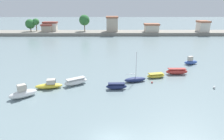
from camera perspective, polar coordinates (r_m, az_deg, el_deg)
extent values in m
ellipsoid|color=white|center=(33.14, -23.10, -6.01)|extent=(4.04, 3.56, 1.09)
cube|color=#BCB2A3|center=(32.76, -23.45, -4.44)|extent=(1.44, 1.39, 0.91)
cube|color=black|center=(32.85, -22.53, -4.09)|extent=(0.55, 0.69, 0.63)
ellipsoid|color=yellow|center=(35.23, -16.87, -4.19)|extent=(4.41, 2.13, 0.79)
cube|color=#BCB2A3|center=(34.91, -16.28, -3.02)|extent=(1.51, 1.26, 0.71)
cube|color=black|center=(34.82, -15.19, -2.86)|extent=(0.24, 0.95, 0.49)
ellipsoid|color=white|center=(35.63, -9.82, -3.21)|extent=(4.18, 3.36, 1.02)
cube|color=#AFAFAF|center=(35.43, -9.87, -2.33)|extent=(3.37, 2.74, 0.15)
ellipsoid|color=navy|center=(33.38, 1.22, -4.55)|extent=(3.34, 1.03, 0.87)
cube|color=#161E41|center=(33.19, 1.22, -3.73)|extent=(2.67, 0.86, 0.15)
ellipsoid|color=navy|center=(36.67, 6.33, -2.61)|extent=(4.08, 2.13, 0.82)
cylinder|color=silver|center=(35.87, 6.62, 1.38)|extent=(0.10, 0.10, 4.49)
cylinder|color=#B7B7BC|center=(36.04, 5.17, -1.09)|extent=(1.60, 0.46, 0.08)
ellipsoid|color=yellow|center=(39.33, 11.88, -1.55)|extent=(3.63, 2.08, 0.72)
cube|color=#A8952A|center=(39.20, 11.92, -0.97)|extent=(2.91, 1.71, 0.11)
ellipsoid|color=#C63833|center=(42.16, 17.25, -0.44)|extent=(4.23, 1.33, 1.04)
cube|color=maroon|center=(41.99, 17.32, 0.31)|extent=(3.38, 1.11, 0.12)
ellipsoid|color=#3856A8|center=(50.15, 20.72, 1.97)|extent=(3.38, 1.83, 0.91)
cube|color=#BCB2A3|center=(49.79, 20.60, 2.98)|extent=(1.14, 0.95, 0.93)
cube|color=black|center=(50.05, 21.09, 3.11)|extent=(0.23, 0.67, 0.65)
sphere|color=white|center=(37.40, 26.12, -4.31)|extent=(0.42, 0.42, 0.42)
sphere|color=red|center=(36.56, 10.87, -3.33)|extent=(0.30, 0.30, 0.30)
cube|color=gray|center=(93.50, -0.41, 10.09)|extent=(114.38, 10.96, 1.35)
cube|color=#B2A38E|center=(97.48, -17.09, 10.80)|extent=(4.16, 5.73, 2.54)
cube|color=brown|center=(97.32, -17.18, 11.74)|extent=(4.57, 6.30, 0.70)
cube|color=beige|center=(97.43, -16.44, 11.12)|extent=(5.53, 3.14, 3.44)
cube|color=brown|center=(97.24, -16.55, 12.33)|extent=(6.08, 3.46, 0.70)
cube|color=#B2A38E|center=(92.76, 0.02, 12.25)|extent=(4.78, 5.25, 5.79)
cube|color=#995B42|center=(92.51, 0.02, 14.25)|extent=(5.25, 5.78, 0.70)
cube|color=beige|center=(93.39, 10.73, 11.07)|extent=(5.77, 4.36, 2.81)
cube|color=#995B42|center=(93.21, 10.79, 12.14)|extent=(6.34, 4.80, 0.70)
cube|color=beige|center=(100.09, 23.53, 10.70)|extent=(4.11, 5.16, 3.99)
cube|color=#995B42|center=(99.89, 23.70, 12.03)|extent=(4.52, 5.67, 0.70)
cylinder|color=brown|center=(99.82, -21.28, 10.24)|extent=(0.36, 0.36, 1.55)
sphere|color=#2D6B33|center=(99.58, -21.44, 11.62)|extent=(4.13, 4.13, 4.13)
cylinder|color=brown|center=(95.09, -7.48, 11.37)|extent=(0.36, 0.36, 2.92)
sphere|color=#2D6B33|center=(94.79, -7.56, 13.35)|extent=(4.58, 4.58, 4.58)
cylinder|color=brown|center=(99.66, -19.92, 10.77)|extent=(0.36, 0.36, 2.92)
sphere|color=#387A3D|center=(99.43, -20.08, 12.27)|extent=(2.91, 2.91, 2.91)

